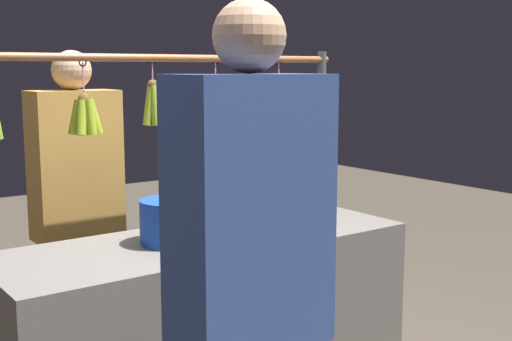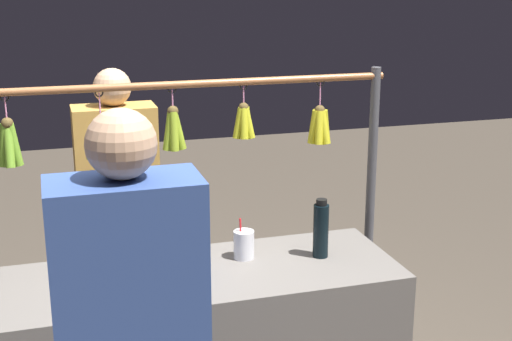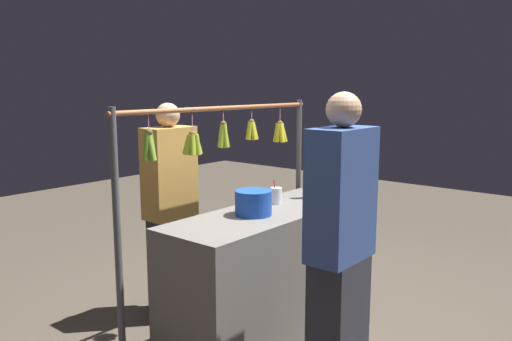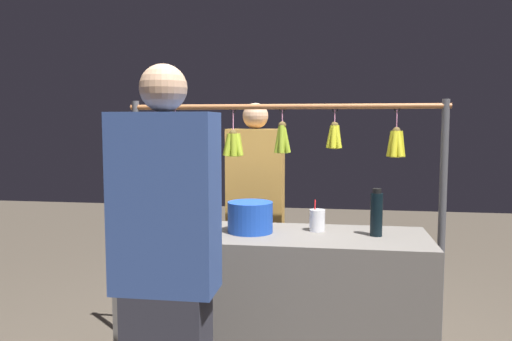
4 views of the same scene
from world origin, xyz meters
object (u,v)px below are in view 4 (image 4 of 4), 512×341
object	(u,v)px
drink_cup	(317,220)
blue_bucket	(250,217)
vendor_person	(256,222)
water_bottle	(376,213)
customer_person	(167,283)

from	to	relation	value
drink_cup	blue_bucket	bearing A→B (deg)	13.55
drink_cup	vendor_person	bearing A→B (deg)	-55.64
water_bottle	customer_person	world-z (taller)	customer_person
drink_cup	customer_person	xyz separation A→B (m)	(0.57, 0.87, -0.10)
customer_person	water_bottle	bearing A→B (deg)	-137.95
water_bottle	customer_person	xyz separation A→B (m)	(0.88, 0.79, -0.16)
blue_bucket	customer_person	xyz separation A→B (m)	(0.21, 0.78, -0.12)
water_bottle	vendor_person	distance (m)	1.06
vendor_person	customer_person	size ratio (longest dim) A/B	0.95
water_bottle	drink_cup	distance (m)	0.33
drink_cup	vendor_person	distance (m)	0.80
blue_bucket	vendor_person	size ratio (longest dim) A/B	0.15
drink_cup	customer_person	distance (m)	1.04
water_bottle	customer_person	bearing A→B (deg)	42.05
blue_bucket	customer_person	world-z (taller)	customer_person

